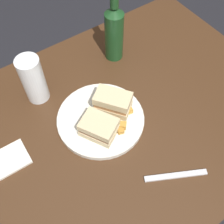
{
  "coord_description": "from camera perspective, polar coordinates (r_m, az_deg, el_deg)",
  "views": [
    {
      "loc": [
        -0.3,
        -0.38,
        1.48
      ],
      "look_at": [
        -0.04,
        0.01,
        0.77
      ],
      "focal_mm": 43.94,
      "sensor_mm": 36.0,
      "label": 1
    }
  ],
  "objects": [
    {
      "name": "napkin",
      "position": [
        0.86,
        -20.64,
        -9.27
      ],
      "size": [
        0.11,
        0.09,
        0.01
      ],
      "primitive_type": "cube",
      "rotation": [
        0.0,
        0.0,
        -0.02
      ],
      "color": "silver",
      "rests_on": "dining_table"
    },
    {
      "name": "cider_bottle",
      "position": [
        0.98,
        0.44,
        16.41
      ],
      "size": [
        0.07,
        0.07,
        0.29
      ],
      "color": "#19421E",
      "rests_on": "dining_table"
    },
    {
      "name": "fork",
      "position": [
        0.81,
        13.05,
        -12.8
      ],
      "size": [
        0.17,
        0.1,
        0.01
      ],
      "primitive_type": "cube",
      "rotation": [
        0.0,
        0.0,
        5.81
      ],
      "color": "silver",
      "rests_on": "dining_table"
    },
    {
      "name": "potato_wedge_front",
      "position": [
        0.84,
        1.52,
        -3.12
      ],
      "size": [
        0.03,
        0.05,
        0.01
      ],
      "primitive_type": "cube",
      "rotation": [
        0.0,
        0.0,
        1.26
      ],
      "color": "#B77F33",
      "rests_on": "plate"
    },
    {
      "name": "potato_wedge_left_edge",
      "position": [
        0.86,
        2.74,
        0.01
      ],
      "size": [
        0.05,
        0.03,
        0.02
      ],
      "primitive_type": "cube",
      "rotation": [
        0.0,
        0.0,
        6.12
      ],
      "color": "gold",
      "rests_on": "plate"
    },
    {
      "name": "potato_wedge_middle",
      "position": [
        0.84,
        -0.05,
        -3.25
      ],
      "size": [
        0.05,
        0.04,
        0.01
      ],
      "primitive_type": "cube",
      "rotation": [
        0.0,
        0.0,
        3.48
      ],
      "color": "gold",
      "rests_on": "plate"
    },
    {
      "name": "plate",
      "position": [
        0.87,
        -2.37,
        -1.47
      ],
      "size": [
        0.28,
        0.28,
        0.02
      ],
      "primitive_type": "cylinder",
      "color": "silver",
      "rests_on": "dining_table"
    },
    {
      "name": "dining_table",
      "position": [
        1.22,
        1.72,
        -9.89
      ],
      "size": [
        1.11,
        0.83,
        0.74
      ],
      "primitive_type": "cube",
      "color": "#422816",
      "rests_on": "ground"
    },
    {
      "name": "potato_wedge_back",
      "position": [
        0.86,
        0.47,
        -0.06
      ],
      "size": [
        0.05,
        0.05,
        0.02
      ],
      "primitive_type": "cube",
      "rotation": [
        0.0,
        0.0,
        2.35
      ],
      "color": "gold",
      "rests_on": "plate"
    },
    {
      "name": "sandwich_half_right",
      "position": [
        0.85,
        0.18,
        2.01
      ],
      "size": [
        0.12,
        0.13,
        0.07
      ],
      "color": "beige",
      "rests_on": "plate"
    },
    {
      "name": "potato_wedge_right_edge",
      "position": [
        0.84,
        1.55,
        -2.72
      ],
      "size": [
        0.04,
        0.04,
        0.02
      ],
      "primitive_type": "cube",
      "rotation": [
        0.0,
        0.0,
        2.37
      ],
      "color": "gold",
      "rests_on": "plate"
    },
    {
      "name": "ground_plane",
      "position": [
        1.56,
        1.37,
        -15.3
      ],
      "size": [
        6.0,
        6.0,
        0.0
      ],
      "primitive_type": "plane",
      "color": "black"
    },
    {
      "name": "pint_glass",
      "position": [
        0.91,
        -15.91,
        6.05
      ],
      "size": [
        0.07,
        0.07,
        0.17
      ],
      "color": "white",
      "rests_on": "dining_table"
    },
    {
      "name": "sandwich_half_left",
      "position": [
        0.81,
        -2.74,
        -3.2
      ],
      "size": [
        0.12,
        0.13,
        0.06
      ],
      "color": "beige",
      "rests_on": "plate"
    }
  ]
}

